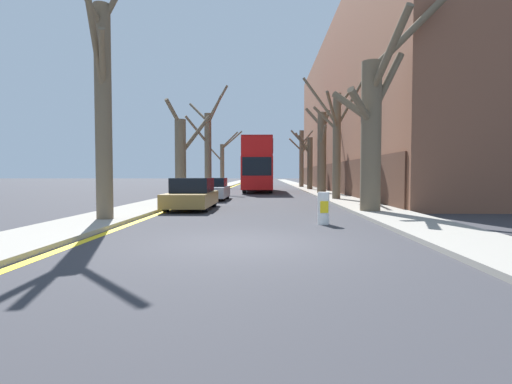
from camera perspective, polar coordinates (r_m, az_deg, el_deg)
ground_plane at (r=9.05m, az=-1.58°, el=-7.34°), size 300.00×300.00×0.00m
sidewalk_left at (r=59.18m, az=-3.96°, el=1.06°), size 2.25×120.00×0.12m
sidewalk_right at (r=59.10m, az=5.84°, el=1.05°), size 2.25×120.00×0.12m
building_facade_right at (r=39.78m, az=17.30°, el=10.84°), size 10.08×44.03×14.81m
kerb_line_stripe at (r=59.07m, az=-2.70°, el=1.01°), size 0.24×120.00×0.01m
street_tree_left_0 at (r=13.87m, az=-21.01°, el=12.15°), size 1.84×3.12×8.55m
street_tree_left_1 at (r=25.18m, az=-10.63°, el=5.21°), size 2.45×2.99×6.05m
street_tree_left_2 at (r=36.10m, az=-6.90°, el=6.65°), size 3.89×3.96×9.66m
street_tree_left_3 at (r=47.87m, az=-4.74°, el=4.26°), size 4.02×2.08×6.65m
street_tree_right_0 at (r=16.44m, az=16.47°, el=9.36°), size 4.12×3.82×8.29m
street_tree_right_1 at (r=24.24m, az=11.38°, el=7.52°), size 3.72×3.58×7.53m
street_tree_right_2 at (r=31.73m, az=9.36°, el=5.91°), size 2.07×2.88×6.94m
street_tree_right_3 at (r=39.85m, az=7.53°, el=4.48°), size 2.11×2.20×6.12m
street_tree_right_4 at (r=46.82m, az=6.56°, el=4.98°), size 2.83×2.04×6.67m
double_decker_bus at (r=36.11m, az=0.31°, el=4.20°), size 2.55×10.68×4.63m
parked_car_0 at (r=18.03m, az=-9.13°, el=-0.35°), size 1.85×4.45×1.39m
parked_car_1 at (r=24.52m, az=-6.33°, el=0.37°), size 1.90×4.08×1.34m
traffic_bollard at (r=12.58m, az=9.61°, el=-2.29°), size 0.36×0.37×1.00m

